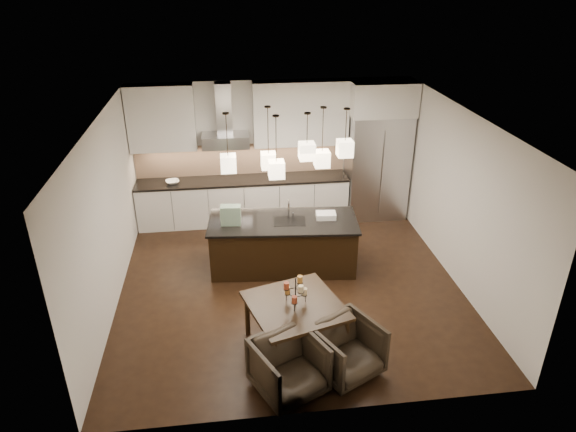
{
  "coord_description": "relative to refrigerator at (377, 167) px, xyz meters",
  "views": [
    {
      "loc": [
        -0.93,
        -7.11,
        4.79
      ],
      "look_at": [
        0.0,
        0.2,
        1.15
      ],
      "focal_mm": 32.0,
      "sensor_mm": 36.0,
      "label": 1
    }
  ],
  "objects": [
    {
      "name": "fridge_panel",
      "position": [
        0.0,
        0.0,
        1.4
      ],
      "size": [
        1.26,
        0.72,
        0.65
      ],
      "primitive_type": "cube",
      "color": "silver",
      "rests_on": "refrigerator"
    },
    {
      "name": "hood_chimney",
      "position": [
        -3.03,
        0.21,
        1.24
      ],
      "size": [
        0.3,
        0.28,
        0.96
      ],
      "primitive_type": "cube",
      "color": "#B7B7BA",
      "rests_on": "hood_canopy"
    },
    {
      "name": "lower_cabinets",
      "position": [
        -2.73,
        0.05,
        -0.64
      ],
      "size": [
        4.21,
        0.62,
        0.88
      ],
      "primitive_type": "cube",
      "color": "silver",
      "rests_on": "floor"
    },
    {
      "name": "pendant_d",
      "position": [
        -1.5,
        -1.78,
        0.88
      ],
      "size": [
        0.24,
        0.24,
        0.26
      ],
      "primitive_type": "cube",
      "color": "beige",
      "rests_on": "ceiling"
    },
    {
      "name": "pendant_e",
      "position": [
        -1.16,
        -1.91,
        1.08
      ],
      "size": [
        0.24,
        0.24,
        0.26
      ],
      "primitive_type": "cube",
      "color": "beige",
      "rests_on": "ceiling"
    },
    {
      "name": "pendant_b",
      "position": [
        -2.35,
        -1.63,
        0.83
      ],
      "size": [
        0.24,
        0.24,
        0.26
      ],
      "primitive_type": "cube",
      "color": "beige",
      "rests_on": "ceiling"
    },
    {
      "name": "refrigerator",
      "position": [
        0.0,
        0.0,
        0.0
      ],
      "size": [
        1.2,
        0.72,
        2.15
      ],
      "primitive_type": "cube",
      "color": "#B7B7BA",
      "rests_on": "floor"
    },
    {
      "name": "pendant_f",
      "position": [
        -2.28,
        -2.17,
        0.88
      ],
      "size": [
        0.24,
        0.24,
        0.26
      ],
      "primitive_type": "cube",
      "color": "beige",
      "rests_on": "ceiling"
    },
    {
      "name": "ceiling",
      "position": [
        -2.1,
        -2.38,
        1.73
      ],
      "size": [
        5.5,
        5.5,
        0.02
      ],
      "primitive_type": "cube",
      "color": "white",
      "rests_on": "wall_back"
    },
    {
      "name": "pendant_c",
      "position": [
        -1.8,
        -2.09,
        1.13
      ],
      "size": [
        0.24,
        0.24,
        0.26
      ],
      "primitive_type": "cube",
      "color": "beige",
      "rests_on": "ceiling"
    },
    {
      "name": "armchair_left",
      "position": [
        -2.42,
        -4.74,
        -0.71
      ],
      "size": [
        1.05,
        1.06,
        0.73
      ],
      "primitive_type": "imported",
      "rotation": [
        0.0,
        0.0,
        0.45
      ],
      "color": "black",
      "rests_on": "floor"
    },
    {
      "name": "armchair_right",
      "position": [
        -1.65,
        -4.51,
        -0.71
      ],
      "size": [
        1.06,
        1.07,
        0.73
      ],
      "primitive_type": "imported",
      "rotation": [
        0.0,
        0.0,
        0.48
      ],
      "color": "black",
      "rests_on": "floor"
    },
    {
      "name": "island_body",
      "position": [
        -2.14,
        -1.83,
        -0.65
      ],
      "size": [
        2.51,
        1.19,
        0.85
      ],
      "primitive_type": "cube",
      "rotation": [
        0.0,
        0.0,
        -0.09
      ],
      "color": "black",
      "rests_on": "floor"
    },
    {
      "name": "wall_back",
      "position": [
        -2.1,
        0.38,
        0.32
      ],
      "size": [
        5.5,
        0.02,
        2.8
      ],
      "primitive_type": "cube",
      "color": "silver",
      "rests_on": "ground"
    },
    {
      "name": "candle_a",
      "position": [
        -2.1,
        -3.91,
        -0.2
      ],
      "size": [
        0.09,
        0.09,
        0.09
      ],
      "primitive_type": "cylinder",
      "rotation": [
        0.0,
        0.0,
        0.29
      ],
      "color": "beige",
      "rests_on": "candelabra"
    },
    {
      "name": "wall_right",
      "position": [
        0.66,
        -2.38,
        0.32
      ],
      "size": [
        0.02,
        5.5,
        2.8
      ],
      "primitive_type": "cube",
      "color": "silver",
      "rests_on": "ground"
    },
    {
      "name": "candle_e",
      "position": [
        -2.35,
        -3.96,
        -0.05
      ],
      "size": [
        0.09,
        0.09,
        0.09
      ],
      "primitive_type": "cylinder",
      "rotation": [
        0.0,
        0.0,
        0.29
      ],
      "color": "#A23F25",
      "rests_on": "candelabra"
    },
    {
      "name": "candle_b",
      "position": [
        -2.32,
        -3.85,
        -0.2
      ],
      "size": [
        0.09,
        0.09,
        0.09
      ],
      "primitive_type": "cylinder",
      "rotation": [
        0.0,
        0.0,
        0.29
      ],
      "color": "#CB8839",
      "rests_on": "candelabra"
    },
    {
      "name": "candle_c",
      "position": [
        -2.26,
        -4.07,
        -0.2
      ],
      "size": [
        0.09,
        0.09,
        0.09
      ],
      "primitive_type": "cylinder",
      "rotation": [
        0.0,
        0.0,
        0.29
      ],
      "color": "#A23F25",
      "rests_on": "candelabra"
    },
    {
      "name": "pendant_a",
      "position": [
        -3.0,
        -1.94,
        0.93
      ],
      "size": [
        0.24,
        0.24,
        0.26
      ],
      "primitive_type": "cube",
      "color": "beige",
      "rests_on": "ceiling"
    },
    {
      "name": "upper_cab_left",
      "position": [
        -4.2,
        0.19,
        1.1
      ],
      "size": [
        1.25,
        0.35,
        1.25
      ],
      "primitive_type": "cube",
      "color": "silver",
      "rests_on": "wall_back"
    },
    {
      "name": "tote_bag",
      "position": [
        -3.01,
        -1.84,
        -0.02
      ],
      "size": [
        0.34,
        0.2,
        0.33
      ],
      "primitive_type": "cube",
      "rotation": [
        0.0,
        0.0,
        -0.09
      ],
      "color": "#13482C",
      "rests_on": "island_top"
    },
    {
      "name": "hood_canopy",
      "position": [
        -3.03,
        0.1,
        0.65
      ],
      "size": [
        0.9,
        0.52,
        0.24
      ],
      "primitive_type": "cube",
      "color": "#B7B7BA",
      "rests_on": "wall_back"
    },
    {
      "name": "floor",
      "position": [
        -2.1,
        -2.38,
        -1.08
      ],
      "size": [
        5.5,
        5.5,
        0.02
      ],
      "primitive_type": "cube",
      "color": "black",
      "rests_on": "ground"
    },
    {
      "name": "dining_table",
      "position": [
        -2.23,
        -3.94,
        -0.72
      ],
      "size": [
        1.47,
        1.47,
        0.71
      ],
      "primitive_type": null,
      "rotation": [
        0.0,
        0.0,
        0.29
      ],
      "color": "black",
      "rests_on": "floor"
    },
    {
      "name": "candle_d",
      "position": [
        -2.15,
        -3.83,
        -0.05
      ],
      "size": [
        0.09,
        0.09,
        0.09
      ],
      "primitive_type": "cylinder",
      "rotation": [
        0.0,
        0.0,
        0.29
      ],
      "color": "#CB8839",
      "rests_on": "candelabra"
    },
    {
      "name": "faucet",
      "position": [
        -2.04,
        -1.74,
        0.0
      ],
      "size": [
        0.12,
        0.24,
        0.37
      ],
      "primitive_type": null,
      "rotation": [
        0.0,
        0.0,
        -0.09
      ],
      "color": "silver",
      "rests_on": "island_top"
    },
    {
      "name": "island_top",
      "position": [
        -2.14,
        -1.83,
        -0.2
      ],
      "size": [
        2.59,
        1.27,
        0.04
      ],
      "primitive_type": "cube",
      "rotation": [
        0.0,
        0.0,
        -0.09
      ],
      "color": "black",
      "rests_on": "island_body"
    },
    {
      "name": "wall_front",
      "position": [
        -2.1,
        -5.14,
        0.32
      ],
      "size": [
        5.5,
        0.02,
        2.8
      ],
      "primitive_type": "cube",
      "color": "silver",
      "rests_on": "ground"
    },
    {
      "name": "candelabra",
      "position": [
        -2.23,
        -3.94,
        -0.16
      ],
      "size": [
        0.42,
        0.42,
        0.41
      ],
      "primitive_type": null,
      "rotation": [
        0.0,
        0.0,
        0.29
      ],
      "color": "black",
      "rests_on": "dining_table"
    },
    {
      "name": "fruit_bowl",
      "position": [
        -4.1,
        0.0,
        -0.12
      ],
      "size": [
        0.31,
        0.31,
        0.06
      ],
      "primitive_type": "imported",
      "rotation": [
        0.0,
        0.0,
        0.25
      ],
      "color": "silver",
      "rests_on": "countertop"
    },
    {
      "name": "countertop",
      "position": [
        -2.73,
        0.05,
        -0.17
      ],
      "size": [
        4.21,
        0.66,
        0.04
      ],
      "primitive_type": "cube",
      "color": "black",
      "rests_on": "lower_cabinets"
    },
    {
      "name": "backsplash",
      "position": [
        -2.73,
        0.35,
        0.16
      ],
      "size": [
        4.21,
        0.02,
        0.63
      ],
      "primitive_type": "cube",
      "color": "tan",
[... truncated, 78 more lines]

